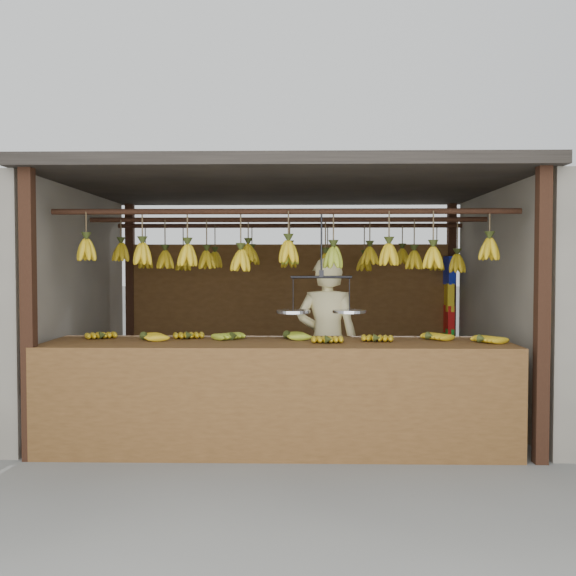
{
  "coord_description": "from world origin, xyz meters",
  "views": [
    {
      "loc": [
        0.14,
        -6.47,
        1.54
      ],
      "look_at": [
        0.0,
        0.3,
        1.3
      ],
      "focal_mm": 40.0,
      "sensor_mm": 36.0,
      "label": 1
    }
  ],
  "objects": [
    {
      "name": "balance_scale",
      "position": [
        0.31,
        -1.0,
        1.19
      ],
      "size": [
        0.77,
        0.32,
        0.87
      ],
      "color": "black",
      "rests_on": "ground"
    },
    {
      "name": "counter",
      "position": [
        -0.06,
        -1.23,
        0.72
      ],
      "size": [
        3.88,
        0.88,
        0.96
      ],
      "color": "brown",
      "rests_on": "ground"
    },
    {
      "name": "stall",
      "position": [
        0.0,
        0.33,
        1.97
      ],
      "size": [
        4.3,
        3.3,
        2.4
      ],
      "color": "black",
      "rests_on": "ground"
    },
    {
      "name": "vendor",
      "position": [
        0.38,
        -0.43,
        0.81
      ],
      "size": [
        0.65,
        0.48,
        1.62
      ],
      "primitive_type": "imported",
      "rotation": [
        0.0,
        0.0,
        2.97
      ],
      "color": "beige",
      "rests_on": "ground"
    },
    {
      "name": "bag_bundles",
      "position": [
        1.94,
        1.35,
        1.03
      ],
      "size": [
        0.08,
        0.26,
        1.22
      ],
      "color": "#1426BF",
      "rests_on": "ground"
    },
    {
      "name": "hanging_bananas",
      "position": [
        0.01,
        -0.01,
        1.61
      ],
      "size": [
        3.59,
        2.21,
        0.4
      ],
      "color": "gold",
      "rests_on": "ground"
    },
    {
      "name": "ground",
      "position": [
        0.0,
        0.0,
        0.0
      ],
      "size": [
        80.0,
        80.0,
        0.0
      ],
      "primitive_type": "plane",
      "color": "#5B5B57"
    }
  ]
}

